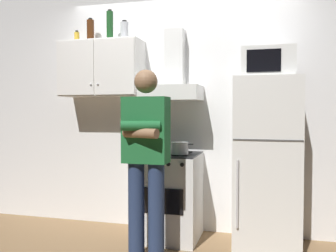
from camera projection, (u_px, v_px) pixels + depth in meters
ground_plane at (168, 247)px, 3.44m from camera, size 7.00×7.00×0.00m
back_wall_tiled at (182, 106)px, 3.96m from camera, size 4.80×0.10×2.70m
upper_cabinet at (102, 69)px, 3.95m from camera, size 0.90×0.37×0.60m
stove_oven at (170, 196)px, 3.67m from camera, size 0.60×0.62×0.87m
range_hood at (173, 81)px, 3.75m from camera, size 0.60×0.44×0.75m
refrigerator at (267, 163)px, 3.41m from camera, size 0.60×0.62×1.60m
microwave at (268, 63)px, 3.39m from camera, size 0.48×0.37×0.28m
person_standing at (146, 157)px, 3.08m from camera, size 0.38×0.33×1.64m
cooking_pot at (179, 148)px, 3.50m from camera, size 0.27×0.17×0.12m
bottle_spice_jar at (77, 37)px, 4.05m from camera, size 0.06×0.06×0.14m
bottle_rum_dark at (90, 31)px, 4.01m from camera, size 0.08×0.08×0.27m
bottle_wine_green at (110, 26)px, 3.88m from camera, size 0.07×0.07×0.32m
bottle_canister_steel at (124, 31)px, 3.90m from camera, size 0.09×0.09×0.21m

